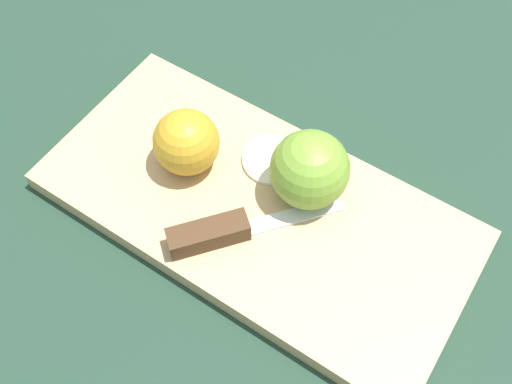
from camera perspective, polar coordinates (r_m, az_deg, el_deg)
ground_plane at (r=0.60m, az=0.00°, el=-2.11°), size 4.00×4.00×0.00m
cutting_board at (r=0.59m, az=0.00°, el=-1.59°), size 0.43×0.22×0.02m
apple_half_left at (r=0.59m, az=-6.69°, el=4.74°), size 0.07×0.07×0.07m
apple_half_right at (r=0.56m, az=5.14°, el=2.13°), size 0.08×0.08×0.08m
knife at (r=0.56m, az=-3.70°, el=-3.86°), size 0.13×0.14×0.02m
apple_slice at (r=0.61m, az=1.56°, el=3.10°), size 0.06×0.06×0.00m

